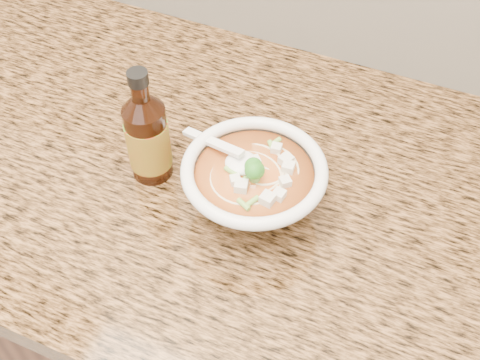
% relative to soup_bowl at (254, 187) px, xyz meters
% --- Properties ---
extents(cabinet, '(4.00, 0.65, 0.86)m').
position_rel_soup_bowl_xyz_m(cabinet, '(-0.20, 0.06, -0.51)').
color(cabinet, black).
rests_on(cabinet, ground).
extents(counter_slab, '(4.00, 0.68, 0.04)m').
position_rel_soup_bowl_xyz_m(counter_slab, '(-0.20, 0.06, -0.06)').
color(counter_slab, brown).
rests_on(counter_slab, cabinet).
extents(soup_bowl, '(0.21, 0.19, 0.11)m').
position_rel_soup_bowl_xyz_m(soup_bowl, '(0.00, 0.00, 0.00)').
color(soup_bowl, white).
rests_on(soup_bowl, counter_slab).
extents(hot_sauce_bottle, '(0.06, 0.06, 0.18)m').
position_rel_soup_bowl_xyz_m(hot_sauce_bottle, '(-0.16, 0.00, 0.02)').
color(hot_sauce_bottle, '#351407').
rests_on(hot_sauce_bottle, counter_slab).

